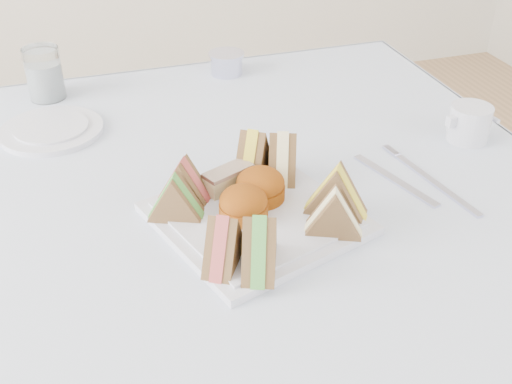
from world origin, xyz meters
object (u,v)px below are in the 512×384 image
object	(u,v)px
serving_plate	(256,218)
table	(238,365)
creamer_jug	(469,123)
water_glass	(44,73)

from	to	relation	value
serving_plate	table	bearing A→B (deg)	77.16
table	creamer_jug	size ratio (longest dim) A/B	12.89
water_glass	serving_plate	bearing A→B (deg)	-63.59
table	water_glass	xyz separation A→B (m)	(-0.25, 0.43, 0.43)
table	serving_plate	size ratio (longest dim) A/B	3.61
water_glass	table	bearing A→B (deg)	-60.03
table	serving_plate	xyz separation A→B (m)	(0.01, -0.08, 0.38)
serving_plate	water_glass	bearing A→B (deg)	98.90
serving_plate	creamer_jug	size ratio (longest dim) A/B	3.57
water_glass	creamer_jug	bearing A→B (deg)	-30.47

